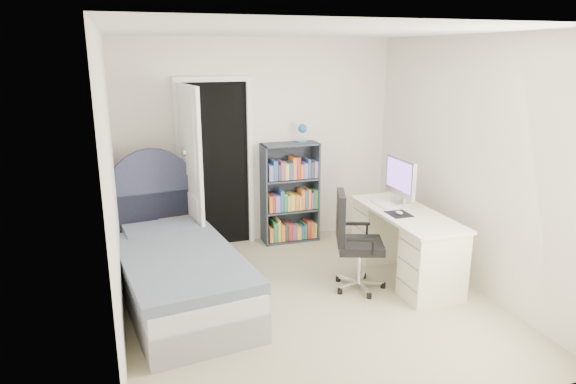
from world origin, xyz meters
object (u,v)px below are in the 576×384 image
object	(u,v)px
nightstand	(176,223)
office_chair	(352,237)
bed	(177,270)
desk	(405,241)
floor_lamp	(185,215)
bookcase	(291,196)

from	to	relation	value
nightstand	office_chair	size ratio (longest dim) A/B	0.61
bed	nightstand	xyz separation A→B (m)	(0.12, 1.10, 0.11)
bed	office_chair	size ratio (longest dim) A/B	2.25
nightstand	desk	xyz separation A→B (m)	(2.24, -1.33, -0.01)
desk	floor_lamp	bearing A→B (deg)	150.75
bed	nightstand	size ratio (longest dim) A/B	3.66
bed	desk	bearing A→B (deg)	-5.44
bookcase	bed	bearing A→B (deg)	-142.58
bed	bookcase	bearing A→B (deg)	37.42
floor_lamp	bed	bearing A→B (deg)	-102.40
nightstand	floor_lamp	xyz separation A→B (m)	(0.10, -0.13, 0.12)
nightstand	floor_lamp	bearing A→B (deg)	-52.89
floor_lamp	desk	size ratio (longest dim) A/B	0.87
bed	desk	distance (m)	2.37
bed	floor_lamp	distance (m)	1.03
bookcase	office_chair	size ratio (longest dim) A/B	1.48
bookcase	office_chair	xyz separation A→B (m)	(0.15, -1.50, -0.03)
floor_lamp	nightstand	bearing A→B (deg)	127.11
bookcase	office_chair	distance (m)	1.51
bed	floor_lamp	xyz separation A→B (m)	(0.21, 0.98, 0.23)
bookcase	desk	world-z (taller)	bookcase
bed	floor_lamp	size ratio (longest dim) A/B	1.75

